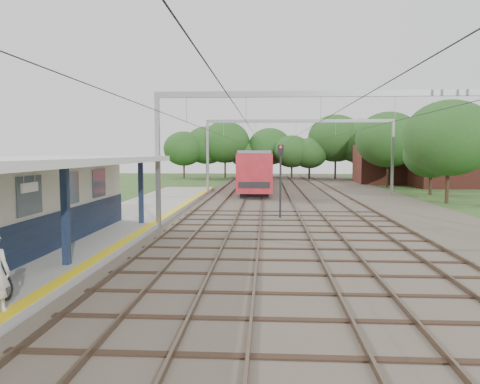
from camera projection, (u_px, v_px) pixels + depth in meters
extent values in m
plane|color=#2D4C1E|center=(237.00, 362.00, 8.85)|extent=(160.00, 160.00, 0.00)
cube|color=#473D33|center=(309.00, 200.00, 38.46)|extent=(18.00, 90.00, 0.10)
cube|color=gray|center=(104.00, 229.00, 23.19)|extent=(5.00, 52.00, 0.35)
cube|color=yellow|center=(149.00, 226.00, 23.05)|extent=(0.45, 52.00, 0.01)
cube|color=#121F3B|center=(40.00, 237.00, 16.14)|extent=(0.06, 18.00, 1.40)
cube|color=slate|center=(38.00, 194.00, 16.02)|extent=(0.05, 16.00, 1.30)
cube|color=#121F3B|center=(65.00, 215.00, 14.99)|extent=(0.22, 0.22, 3.20)
cube|color=#121F3B|center=(141.00, 192.00, 23.95)|extent=(0.22, 0.22, 3.20)
cube|color=silver|center=(6.00, 162.00, 14.96)|extent=(6.40, 20.00, 0.24)
cube|color=white|center=(30.00, 187.00, 12.92)|extent=(0.06, 0.85, 0.26)
cube|color=brown|center=(210.00, 198.00, 38.92)|extent=(0.07, 88.00, 0.15)
cube|color=brown|center=(227.00, 198.00, 38.84)|extent=(0.07, 88.00, 0.15)
cube|color=brown|center=(246.00, 198.00, 38.75)|extent=(0.07, 88.00, 0.15)
cube|color=brown|center=(263.00, 198.00, 38.66)|extent=(0.07, 88.00, 0.15)
cube|color=brown|center=(290.00, 199.00, 38.53)|extent=(0.07, 88.00, 0.15)
cube|color=brown|center=(308.00, 199.00, 38.45)|extent=(0.07, 88.00, 0.15)
cube|color=brown|center=(334.00, 199.00, 38.32)|extent=(0.07, 88.00, 0.15)
cube|color=brown|center=(352.00, 199.00, 38.24)|extent=(0.07, 88.00, 0.15)
cube|color=gray|center=(158.00, 162.00, 23.76)|extent=(0.22, 0.22, 7.00)
cube|color=gray|center=(327.00, 94.00, 22.99)|extent=(17.00, 0.20, 0.30)
cube|color=gray|center=(208.00, 158.00, 43.66)|extent=(0.22, 0.22, 7.00)
cube|color=gray|center=(392.00, 158.00, 42.68)|extent=(0.22, 0.22, 7.00)
cube|color=gray|center=(299.00, 121.00, 42.89)|extent=(17.00, 0.20, 0.30)
cylinder|color=black|center=(218.00, 134.00, 38.43)|extent=(0.02, 88.00, 0.02)
cylinder|color=black|center=(254.00, 134.00, 38.26)|extent=(0.02, 88.00, 0.02)
cylinder|color=black|center=(300.00, 134.00, 38.04)|extent=(0.02, 88.00, 0.02)
cylinder|color=black|center=(344.00, 134.00, 37.84)|extent=(0.02, 88.00, 0.02)
cylinder|color=#382619|center=(197.00, 169.00, 69.99)|extent=(0.28, 0.28, 2.88)
ellipsoid|color=#194217|center=(196.00, 146.00, 69.69)|extent=(6.72, 6.72, 5.76)
cylinder|color=#382619|center=(237.00, 170.00, 71.64)|extent=(0.28, 0.28, 2.52)
ellipsoid|color=#194217|center=(237.00, 150.00, 71.38)|extent=(5.88, 5.88, 5.04)
cylinder|color=#382619|center=(277.00, 169.00, 68.28)|extent=(0.28, 0.28, 3.24)
ellipsoid|color=#194217|center=(277.00, 141.00, 67.95)|extent=(7.56, 7.56, 6.48)
cylinder|color=#382619|center=(317.00, 170.00, 69.95)|extent=(0.28, 0.28, 2.70)
ellipsoid|color=#194217|center=(317.00, 148.00, 69.67)|extent=(6.30, 6.30, 5.40)
cylinder|color=#382619|center=(410.00, 180.00, 45.71)|extent=(0.28, 0.28, 2.52)
ellipsoid|color=#194217|center=(411.00, 149.00, 45.45)|extent=(5.88, 5.88, 5.04)
cylinder|color=#382619|center=(377.00, 172.00, 61.58)|extent=(0.28, 0.28, 2.88)
ellipsoid|color=#194217|center=(377.00, 145.00, 61.28)|extent=(6.72, 6.72, 5.76)
cube|color=brown|center=(447.00, 168.00, 53.20)|extent=(7.00, 6.00, 4.50)
cube|color=maroon|center=(448.00, 140.00, 52.94)|extent=(4.99, 6.12, 4.99)
cube|color=brown|center=(389.00, 164.00, 59.44)|extent=(8.00, 6.00, 5.00)
cube|color=maroon|center=(389.00, 137.00, 59.15)|extent=(5.52, 6.12, 5.52)
cube|color=black|center=(257.00, 188.00, 47.90)|extent=(2.44, 17.40, 0.44)
cube|color=#A91923|center=(257.00, 170.00, 47.74)|extent=(3.05, 18.91, 3.33)
cube|color=black|center=(257.00, 166.00, 47.71)|extent=(3.09, 17.40, 0.95)
cube|color=slate|center=(257.00, 152.00, 47.59)|extent=(2.80, 18.91, 0.28)
cube|color=black|center=(260.00, 178.00, 67.31)|extent=(2.44, 17.40, 0.44)
cube|color=#A91923|center=(260.00, 165.00, 67.15)|extent=(3.05, 18.91, 3.33)
cube|color=black|center=(260.00, 162.00, 67.12)|extent=(3.09, 17.40, 0.95)
cube|color=slate|center=(260.00, 152.00, 67.00)|extent=(2.80, 18.91, 0.28)
cylinder|color=black|center=(280.00, 186.00, 27.63)|extent=(0.16, 0.16, 4.03)
cube|color=black|center=(281.00, 150.00, 27.45)|extent=(0.35, 0.29, 0.55)
sphere|color=red|center=(281.00, 147.00, 27.34)|extent=(0.14, 0.14, 0.14)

